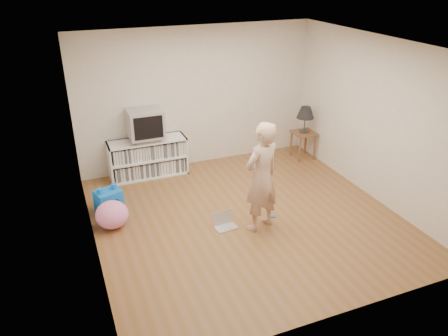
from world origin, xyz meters
name	(u,v)px	position (x,y,z in m)	size (l,w,h in m)	color
ground	(246,218)	(0.00, 0.00, 0.00)	(4.50, 4.50, 0.00)	brown
walls	(248,140)	(0.00, 0.00, 1.30)	(4.52, 4.52, 2.60)	silver
ceiling	(251,46)	(0.00, 0.00, 2.60)	(4.50, 4.50, 0.01)	white
media_unit	(148,157)	(-1.05, 2.04, 0.35)	(1.40, 0.45, 0.70)	white
dvd_deck	(146,138)	(-1.05, 2.02, 0.73)	(0.45, 0.35, 0.07)	gray
crt_tv	(145,123)	(-1.05, 2.02, 1.02)	(0.60, 0.53, 0.50)	#98989C
side_table	(303,138)	(1.99, 1.65, 0.42)	(0.42, 0.42, 0.55)	brown
table_lamp	(306,113)	(1.99, 1.65, 0.94)	(0.34, 0.34, 0.52)	#333333
person	(261,177)	(0.08, -0.31, 0.83)	(0.60, 0.40, 1.66)	tan
laptop	(224,223)	(-0.41, -0.09, 0.06)	(0.34, 0.28, 0.22)	silver
playing_cards	(273,216)	(0.40, -0.12, 0.01)	(0.07, 0.09, 0.02)	#4352B4
plush_blue	(109,201)	(-1.93, 0.99, 0.19)	(0.46, 0.41, 0.44)	blue
plush_pink	(112,215)	(-1.95, 0.52, 0.21)	(0.49, 0.49, 0.41)	pink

